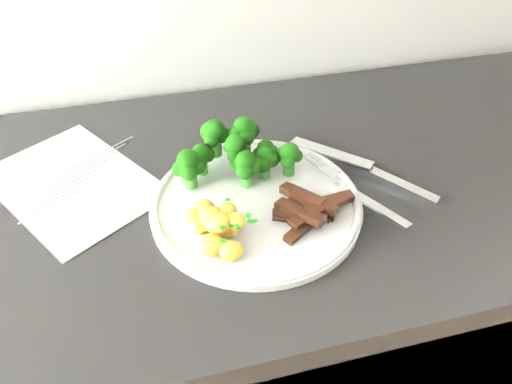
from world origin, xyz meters
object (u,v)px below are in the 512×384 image
at_px(counter, 259,344).
at_px(plate, 256,203).
at_px(broccoli, 235,151).
at_px(beef_strips, 309,209).
at_px(potatoes, 218,226).
at_px(recipe_paper, 73,183).
at_px(fork, 356,192).
at_px(knife, 380,176).

xyz_separation_m(counter, plate, (-0.02, -0.05, 0.46)).
bearing_deg(broccoli, beef_strips, -57.11).
relative_size(broccoli, potatoes, 1.73).
xyz_separation_m(recipe_paper, beef_strips, (0.33, -0.17, 0.02)).
distance_m(plate, potatoes, 0.09).
xyz_separation_m(counter, fork, (0.13, -0.07, 0.47)).
bearing_deg(broccoli, counter, -38.36).
bearing_deg(knife, potatoes, -165.91).
distance_m(broccoli, knife, 0.23).
bearing_deg(beef_strips, counter, 115.64).
distance_m(broccoli, fork, 0.19).
relative_size(counter, knife, 11.66).
distance_m(recipe_paper, broccoli, 0.26).
relative_size(counter, plate, 7.82).
distance_m(plate, knife, 0.20).
height_order(recipe_paper, knife, knife).
distance_m(counter, broccoli, 0.50).
distance_m(fork, knife, 0.07).
relative_size(fork, knife, 0.96).
relative_size(potatoes, fork, 0.57).
relative_size(broccoli, fork, 1.00).
relative_size(beef_strips, fork, 0.64).
distance_m(plate, broccoli, 0.09).
xyz_separation_m(recipe_paper, potatoes, (0.20, -0.18, 0.03)).
height_order(counter, recipe_paper, recipe_paper).
height_order(plate, fork, fork).
relative_size(plate, broccoli, 1.56).
bearing_deg(counter, potatoes, -129.04).
bearing_deg(beef_strips, fork, 14.98).
height_order(beef_strips, knife, beef_strips).
xyz_separation_m(plate, broccoli, (-0.01, 0.08, 0.04)).
distance_m(counter, recipe_paper, 0.54).
height_order(broccoli, fork, broccoli).
bearing_deg(recipe_paper, plate, -24.95).
bearing_deg(potatoes, knife, 14.09).
distance_m(counter, plate, 0.46).
bearing_deg(fork, potatoes, -171.92).
bearing_deg(broccoli, knife, -16.11).
bearing_deg(beef_strips, plate, 144.97).
bearing_deg(counter, recipe_paper, 165.58).
height_order(counter, broccoli, broccoli).
xyz_separation_m(counter, potatoes, (-0.08, -0.10, 0.48)).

